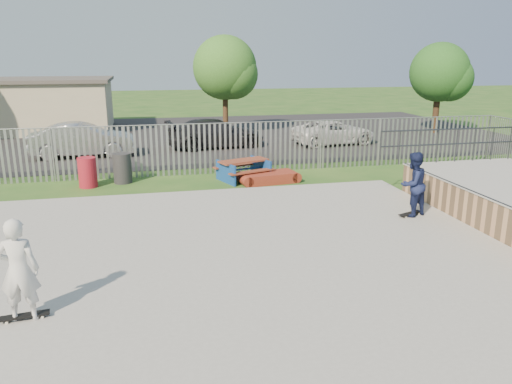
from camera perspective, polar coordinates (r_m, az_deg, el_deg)
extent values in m
plane|color=#234E1A|center=(11.22, -7.52, -8.64)|extent=(120.00, 120.00, 0.00)
cube|color=gray|center=(11.19, -7.54, -8.29)|extent=(15.00, 12.00, 0.15)
cylinder|color=#383A3F|center=(14.38, 23.26, 0.16)|extent=(0.06, 7.00, 0.06)
cube|color=brown|center=(18.65, -1.44, 3.59)|extent=(1.96, 1.29, 0.06)
cube|color=brown|center=(18.20, -0.46, 2.35)|extent=(1.82, 0.88, 0.05)
cube|color=brown|center=(19.23, -2.36, 3.04)|extent=(1.82, 0.88, 0.05)
cube|color=navy|center=(18.73, -1.43, 2.49)|extent=(2.01, 1.89, 0.75)
cube|color=maroon|center=(18.40, 1.46, 1.66)|extent=(2.01, 1.21, 0.38)
cylinder|color=maroon|center=(18.67, -18.70, 2.14)|extent=(0.64, 0.64, 1.07)
cylinder|color=#28282A|center=(18.93, -15.03, 2.64)|extent=(0.66, 0.66, 1.10)
cube|color=black|center=(29.60, -10.82, 6.26)|extent=(40.00, 18.00, 0.02)
imported|color=#AEAFB3|center=(24.35, -19.16, 5.65)|extent=(4.77, 1.80, 1.55)
imported|color=black|center=(25.49, -4.62, 6.71)|extent=(5.15, 2.61, 1.43)
imported|color=silver|center=(26.70, 8.92, 6.76)|extent=(4.72, 2.66, 1.24)
cube|color=#BBB190|center=(34.16, -24.87, 8.83)|extent=(10.00, 6.00, 3.00)
cube|color=#4C4742|center=(34.05, -25.17, 11.50)|extent=(10.40, 6.40, 0.20)
cylinder|color=#462F1C|center=(30.03, -3.52, 9.79)|extent=(0.32, 0.32, 3.31)
sphere|color=#326221|center=(29.90, -3.59, 14.01)|extent=(3.70, 3.70, 3.70)
cylinder|color=#3B2717|center=(32.15, 19.91, 9.08)|extent=(0.37, 0.37, 3.08)
sphere|color=#214E1A|center=(32.02, 20.25, 12.73)|extent=(3.45, 3.45, 3.45)
cube|color=black|center=(14.82, 17.22, -2.33)|extent=(0.82, 0.49, 0.02)
cube|color=black|center=(9.69, -24.91, -12.68)|extent=(0.82, 0.30, 0.02)
imported|color=#141C41|center=(14.59, 17.48, 0.84)|extent=(1.08, 0.97, 1.83)
imported|color=silver|center=(9.35, -25.50, -8.06)|extent=(0.69, 0.47, 1.83)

